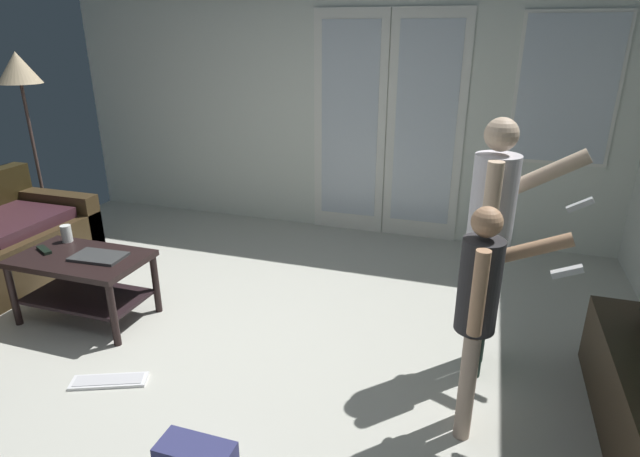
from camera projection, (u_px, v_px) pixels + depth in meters
ground_plane at (210, 363)px, 3.26m from camera, size 5.69×5.27×0.02m
wall_back_with_doors at (342, 103)px, 5.07m from camera, size 5.69×0.09×2.66m
coffee_table at (83, 274)px, 3.63m from camera, size 0.91×0.54×0.49m
person_adult at (492, 228)px, 2.87m from camera, size 0.65×0.42×1.54m
person_child at (480, 304)px, 2.45m from camera, size 0.55×0.33×1.23m
floor_lamp at (20, 77)px, 4.63m from camera, size 0.38×0.38×1.79m
loose_keyboard at (109, 381)px, 3.06m from camera, size 0.46×0.29×0.02m
laptop_closed at (99, 257)px, 3.56m from camera, size 0.37×0.24×0.02m
cup_near_edge at (66, 234)px, 3.82m from camera, size 0.08×0.08×0.13m
tv_remote_black at (44, 250)px, 3.66m from camera, size 0.17×0.12×0.02m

